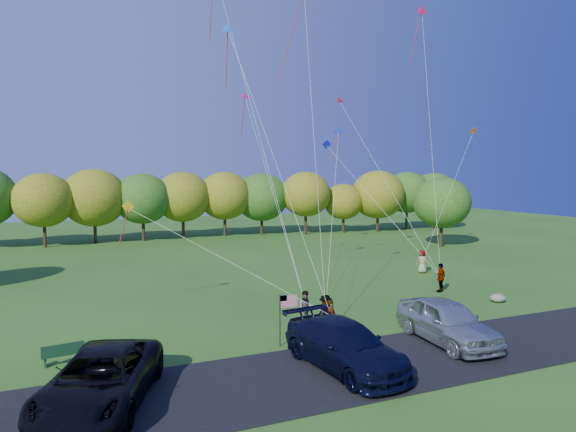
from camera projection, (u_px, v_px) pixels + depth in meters
The scene contains 17 objects.
ground at pixel (347, 334), 25.24m from camera, with size 140.00×140.00×0.00m, color #275719.
asphalt_lane at pixel (394, 361), 21.57m from camera, with size 44.00×6.00×0.06m, color black.
treeline at pixel (181, 203), 57.36m from camera, with size 76.04×27.93×8.60m.
minivan_dark at pixel (100, 379), 17.30m from camera, with size 3.08×6.68×1.86m, color black.
minivan_navy at pixel (345, 346), 20.67m from camera, with size 2.59×6.37×1.85m, color black.
minivan_silver at pixel (447, 321), 23.79m from camera, with size 2.37×5.89×2.01m, color #A9AFB4.
flyer_a at pixel (331, 318), 24.90m from camera, with size 0.65×0.43×1.78m, color #4C4C59.
flyer_b at pixel (306, 308), 26.51m from camera, with size 0.90×0.70×1.85m, color #4C4C59.
flyer_c at pixel (326, 313), 25.75m from camera, with size 1.18×0.68×1.82m, color #4C4C59.
flyer_d at pixel (441, 278), 34.06m from camera, with size 1.13×0.47×1.93m, color #4C4C59.
flyer_e at pixel (422, 261), 40.46m from camera, with size 0.90×0.59×1.85m, color #4C4C59.
park_bench at pixel (63, 353), 21.16m from camera, with size 1.67×0.52×0.92m.
trash_barrel at pixel (94, 362), 20.22m from camera, with size 0.66×0.66×0.98m, color blue.
flag_assembly at pixel (285, 308), 23.45m from camera, with size 0.88×0.57×2.39m.
boulder_near at pixel (448, 305), 29.67m from camera, with size 1.11×0.87×0.55m, color gray.
boulder_far at pixel (498, 298), 31.44m from camera, with size 1.01×0.84×0.52m, color slate.
kites_aloft at pixel (300, 35), 35.84m from camera, with size 28.88×8.80×16.87m.
Camera 1 is at (-12.33, -21.54, 7.96)m, focal length 32.00 mm.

